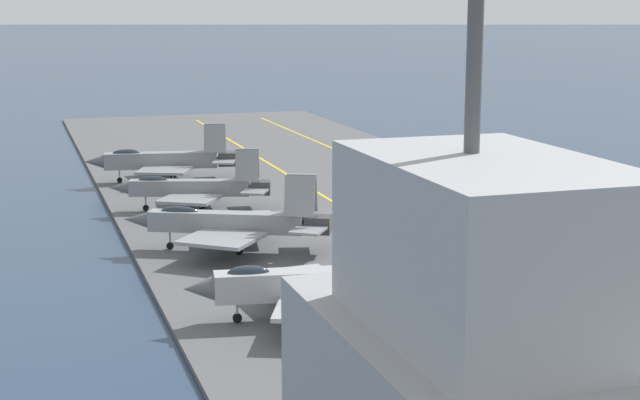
# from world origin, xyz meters

# --- Properties ---
(ground_plane) EXTENTS (2000.00, 2000.00, 0.00)m
(ground_plane) POSITION_xyz_m (0.00, 0.00, 0.00)
(ground_plane) COLOR navy
(carrier_deck) EXTENTS (182.36, 44.78, 0.40)m
(carrier_deck) POSITION_xyz_m (0.00, 0.00, 0.20)
(carrier_deck) COLOR #565659
(carrier_deck) RESTS_ON ground
(deck_stripe_foul_line) EXTENTS (164.13, 1.63, 0.01)m
(deck_stripe_foul_line) POSITION_xyz_m (0.00, -12.32, 0.40)
(deck_stripe_foul_line) COLOR yellow
(deck_stripe_foul_line) RESTS_ON carrier_deck
(deck_stripe_centerline) EXTENTS (164.13, 0.36, 0.01)m
(deck_stripe_centerline) POSITION_xyz_m (0.00, 0.00, 0.40)
(deck_stripe_centerline) COLOR yellow
(deck_stripe_centerline) RESTS_ON carrier_deck
(parked_jet_nearest) EXTENTS (12.92, 15.19, 6.58)m
(parked_jet_nearest) POSITION_xyz_m (-29.93, 13.79, 2.78)
(parked_jet_nearest) COLOR #A8AAAF
(parked_jet_nearest) RESTS_ON carrier_deck
(parked_jet_second) EXTENTS (13.67, 17.14, 6.53)m
(parked_jet_second) POSITION_xyz_m (-11.03, 14.47, 2.85)
(parked_jet_second) COLOR gray
(parked_jet_second) RESTS_ON carrier_deck
(parked_jet_third) EXTENTS (12.11, 15.94, 6.17)m
(parked_jet_third) POSITION_xyz_m (5.86, 14.43, 2.73)
(parked_jet_third) COLOR gray
(parked_jet_third) RESTS_ON carrier_deck
(parked_jet_fourth) EXTENTS (13.11, 17.29, 6.57)m
(parked_jet_fourth) POSITION_xyz_m (23.05, 14.75, 2.89)
(parked_jet_fourth) COLOR gray
(parked_jet_fourth) RESTS_ON carrier_deck
(crew_yellow_vest) EXTENTS (0.43, 0.46, 1.73)m
(crew_yellow_vest) POSITION_xyz_m (-20.25, 3.65, 1.35)
(crew_yellow_vest) COLOR #383328
(crew_yellow_vest) RESTS_ON carrier_deck
(crew_green_vest) EXTENTS (0.28, 0.40, 1.68)m
(crew_green_vest) POSITION_xyz_m (-19.28, -13.22, 1.32)
(crew_green_vest) COLOR #232328
(crew_green_vest) RESTS_ON carrier_deck
(crew_blue_vest) EXTENTS (0.45, 0.46, 1.73)m
(crew_blue_vest) POSITION_xyz_m (-29.57, 1.61, 1.35)
(crew_blue_vest) COLOR #232328
(crew_blue_vest) RESTS_ON carrier_deck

